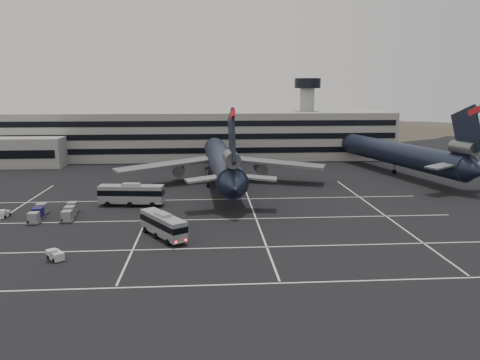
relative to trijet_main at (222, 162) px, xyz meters
name	(u,v)px	position (x,y,z in m)	size (l,w,h in m)	color
ground	(182,227)	(-7.24, -31.10, -5.25)	(260.00, 260.00, 0.00)	black
lane_markings	(188,226)	(-6.29, -30.37, -5.24)	(90.00, 55.62, 0.01)	silver
terminal	(184,136)	(-10.19, 40.05, 1.68)	(125.00, 26.00, 24.00)	gray
hills	(234,153)	(10.75, 138.90, -17.32)	(352.00, 180.00, 44.00)	#38332B
trijet_main	(222,162)	(0.00, 0.00, 0.00)	(47.41, 57.64, 18.08)	black
trijet_far	(398,153)	(43.77, 10.12, 0.18)	(21.78, 57.20, 18.08)	black
bus_near	(163,224)	(-9.62, -35.94, -3.26)	(7.54, 10.00, 3.64)	gray
bus_far	(131,194)	(-17.06, -16.89, -2.98)	(12.00, 4.06, 4.15)	gray
tug_a	(4,214)	(-37.08, -23.56, -4.63)	(1.53, 2.30, 1.39)	beige
tug_b	(56,255)	(-22.22, -44.14, -4.57)	(2.60, 2.72, 1.52)	beige
uld_cluster	(54,213)	(-28.65, -24.31, -4.34)	(7.91, 9.04, 1.86)	#2D2D30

